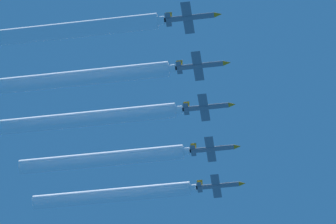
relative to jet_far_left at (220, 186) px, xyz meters
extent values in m
cylinder|color=slate|center=(0.00, -0.30, -0.03)|extent=(1.05, 9.06, 1.05)
cone|color=orange|center=(0.00, 4.99, -0.03)|extent=(1.00, 1.53, 1.00)
ellipsoid|color=black|center=(0.00, 1.69, 0.42)|extent=(0.58, 2.10, 0.47)
cube|color=slate|center=(0.00, -0.75, -0.11)|extent=(7.63, 1.81, 0.11)
cube|color=slate|center=(0.00, -4.41, -0.03)|extent=(3.24, 1.05, 0.11)
cube|color=orange|center=(0.00, -4.34, 1.31)|extent=(0.10, 1.24, 1.62)
cylinder|color=black|center=(0.00, -5.07, -0.03)|extent=(0.79, 0.57, 0.79)
cylinder|color=slate|center=(11.68, -0.29, 0.09)|extent=(1.05, 9.06, 1.05)
cone|color=orange|center=(11.68, 5.01, 0.09)|extent=(1.00, 1.53, 1.00)
ellipsoid|color=black|center=(11.68, 1.71, 0.53)|extent=(0.58, 2.10, 0.47)
cube|color=slate|center=(11.68, -0.74, 0.01)|extent=(7.63, 1.81, 0.11)
cube|color=slate|center=(11.68, -4.40, 0.09)|extent=(3.24, 1.05, 0.11)
cube|color=orange|center=(11.68, -4.32, 1.42)|extent=(0.10, 1.24, 1.62)
cylinder|color=black|center=(11.68, -5.06, 0.09)|extent=(0.79, 0.57, 0.79)
cylinder|color=slate|center=(24.30, -0.22, -0.14)|extent=(1.05, 9.06, 1.05)
cone|color=orange|center=(24.30, 5.07, -0.14)|extent=(1.00, 1.53, 1.00)
ellipsoid|color=black|center=(24.30, 1.77, 0.30)|extent=(0.58, 2.10, 0.47)
cube|color=slate|center=(24.30, -0.68, -0.22)|extent=(7.63, 1.81, 0.11)
cube|color=slate|center=(24.30, -4.33, -0.14)|extent=(3.24, 1.05, 0.11)
cube|color=orange|center=(24.30, -4.26, 1.19)|extent=(0.10, 1.24, 1.62)
cylinder|color=black|center=(24.30, -4.99, -0.14)|extent=(0.79, 0.57, 0.79)
cylinder|color=slate|center=(35.36, -0.20, 0.21)|extent=(1.05, 9.06, 1.05)
cone|color=orange|center=(35.36, 5.10, 0.21)|extent=(1.00, 1.53, 1.00)
ellipsoid|color=black|center=(35.36, 1.80, 0.66)|extent=(0.58, 2.10, 0.47)
cube|color=slate|center=(35.36, -0.65, 0.13)|extent=(7.63, 1.81, 0.11)
cube|color=slate|center=(35.36, -4.31, 0.21)|extent=(3.24, 1.05, 0.11)
cube|color=orange|center=(35.36, -4.23, 1.55)|extent=(0.10, 1.24, 1.62)
cylinder|color=black|center=(35.36, -4.97, 0.21)|extent=(0.79, 0.57, 0.79)
cylinder|color=slate|center=(47.96, -0.61, -0.16)|extent=(1.05, 9.06, 1.05)
cone|color=orange|center=(47.96, 4.68, -0.16)|extent=(1.00, 1.53, 1.00)
ellipsoid|color=black|center=(47.96, 1.38, 0.29)|extent=(0.58, 2.10, 0.47)
cube|color=slate|center=(47.96, -1.06, -0.24)|extent=(7.63, 1.81, 0.11)
cube|color=slate|center=(47.96, -4.72, -0.16)|extent=(3.24, 1.05, 0.11)
cube|color=orange|center=(47.96, -4.64, 1.18)|extent=(0.10, 1.24, 1.62)
cylinder|color=black|center=(47.96, -5.38, -0.16)|extent=(0.79, 0.57, 0.79)
cylinder|color=white|center=(0.00, -20.37, -0.03)|extent=(1.62, 30.48, 1.62)
cylinder|color=white|center=(0.00, -24.03, -0.03)|extent=(3.08, 35.05, 3.08)
cylinder|color=white|center=(11.68, -20.50, 0.09)|extent=(1.62, 30.75, 1.62)
cylinder|color=white|center=(11.68, -24.19, 0.09)|extent=(3.08, 35.37, 3.08)
cylinder|color=white|center=(24.30, -21.14, -0.14)|extent=(1.62, 32.18, 1.62)
cylinder|color=white|center=(24.30, -25.01, -0.14)|extent=(3.08, 37.01, 3.08)
cylinder|color=white|center=(35.36, -19.86, 0.21)|extent=(1.62, 29.67, 1.62)
cylinder|color=white|center=(35.36, -23.42, 0.21)|extent=(3.08, 34.12, 3.08)
cylinder|color=white|center=(47.96, -19.80, -0.16)|extent=(1.62, 28.72, 1.62)
cylinder|color=white|center=(47.96, -23.25, -0.16)|extent=(3.08, 33.02, 3.08)
camera|label=1|loc=(172.14, 12.39, -152.65)|focal=112.48mm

